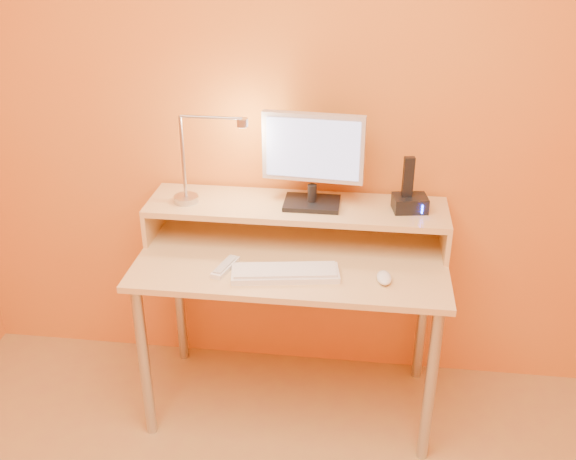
# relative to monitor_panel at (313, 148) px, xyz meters

# --- Properties ---
(wall_back) EXTENTS (3.00, 0.04, 2.50)m
(wall_back) POSITION_rel_monitor_panel_xyz_m (-0.06, 0.16, 0.13)
(wall_back) COLOR orange
(wall_back) RESTS_ON floor
(desk_leg_fl) EXTENTS (0.04, 0.04, 0.69)m
(desk_leg_fl) POSITION_rel_monitor_panel_xyz_m (-0.61, -0.41, -0.77)
(desk_leg_fl) COLOR #AEAEB4
(desk_leg_fl) RESTS_ON floor
(desk_leg_fr) EXTENTS (0.04, 0.04, 0.69)m
(desk_leg_fr) POSITION_rel_monitor_panel_xyz_m (0.49, -0.41, -0.77)
(desk_leg_fr) COLOR #AEAEB4
(desk_leg_fr) RESTS_ON floor
(desk_leg_bl) EXTENTS (0.04, 0.04, 0.69)m
(desk_leg_bl) POSITION_rel_monitor_panel_xyz_m (-0.61, 0.09, -0.77)
(desk_leg_bl) COLOR #AEAEB4
(desk_leg_bl) RESTS_ON floor
(desk_leg_br) EXTENTS (0.04, 0.04, 0.69)m
(desk_leg_br) POSITION_rel_monitor_panel_xyz_m (0.49, 0.09, -0.77)
(desk_leg_br) COLOR #AEAEB4
(desk_leg_br) RESTS_ON floor
(desk_lower) EXTENTS (1.20, 0.60, 0.02)m
(desk_lower) POSITION_rel_monitor_panel_xyz_m (-0.06, -0.16, -0.41)
(desk_lower) COLOR tan
(desk_lower) RESTS_ON floor
(shelf_riser_left) EXTENTS (0.02, 0.30, 0.14)m
(shelf_riser_left) POSITION_rel_monitor_panel_xyz_m (-0.65, -0.01, -0.33)
(shelf_riser_left) COLOR tan
(shelf_riser_left) RESTS_ON desk_lower
(shelf_riser_right) EXTENTS (0.02, 0.30, 0.14)m
(shelf_riser_right) POSITION_rel_monitor_panel_xyz_m (0.53, -0.01, -0.33)
(shelf_riser_right) COLOR tan
(shelf_riser_right) RESTS_ON desk_lower
(desk_shelf) EXTENTS (1.20, 0.30, 0.02)m
(desk_shelf) POSITION_rel_monitor_panel_xyz_m (-0.06, -0.01, -0.25)
(desk_shelf) COLOR tan
(desk_shelf) RESTS_ON desk_lower
(monitor_foot) EXTENTS (0.22, 0.16, 0.02)m
(monitor_foot) POSITION_rel_monitor_panel_xyz_m (0.00, -0.01, -0.23)
(monitor_foot) COLOR black
(monitor_foot) RESTS_ON desk_shelf
(monitor_neck) EXTENTS (0.04, 0.04, 0.07)m
(monitor_neck) POSITION_rel_monitor_panel_xyz_m (0.00, -0.01, -0.19)
(monitor_neck) COLOR black
(monitor_neck) RESTS_ON monitor_foot
(monitor_panel) EXTENTS (0.40, 0.07, 0.27)m
(monitor_panel) POSITION_rel_monitor_panel_xyz_m (0.00, 0.00, 0.00)
(monitor_panel) COLOR silver
(monitor_panel) RESTS_ON monitor_neck
(monitor_back) EXTENTS (0.36, 0.04, 0.23)m
(monitor_back) POSITION_rel_monitor_panel_xyz_m (0.00, 0.02, 0.00)
(monitor_back) COLOR black
(monitor_back) RESTS_ON monitor_panel
(monitor_screen) EXTENTS (0.36, 0.03, 0.23)m
(monitor_screen) POSITION_rel_monitor_panel_xyz_m (0.00, -0.02, 0.00)
(monitor_screen) COLOR #91A2DC
(monitor_screen) RESTS_ON monitor_panel
(lamp_base) EXTENTS (0.10, 0.10, 0.02)m
(lamp_base) POSITION_rel_monitor_panel_xyz_m (-0.50, -0.04, -0.23)
(lamp_base) COLOR #AEAEB4
(lamp_base) RESTS_ON desk_shelf
(lamp_post) EXTENTS (0.01, 0.01, 0.33)m
(lamp_post) POSITION_rel_monitor_panel_xyz_m (-0.50, -0.04, -0.05)
(lamp_post) COLOR #AEAEB4
(lamp_post) RESTS_ON lamp_base
(lamp_arm) EXTENTS (0.24, 0.01, 0.01)m
(lamp_arm) POSITION_rel_monitor_panel_xyz_m (-0.38, -0.04, 0.12)
(lamp_arm) COLOR #AEAEB4
(lamp_arm) RESTS_ON lamp_post
(lamp_head) EXTENTS (0.04, 0.04, 0.03)m
(lamp_head) POSITION_rel_monitor_panel_xyz_m (-0.26, -0.04, 0.10)
(lamp_head) COLOR #AEAEB4
(lamp_head) RESTS_ON lamp_arm
(lamp_bulb) EXTENTS (0.03, 0.03, 0.00)m
(lamp_bulb) POSITION_rel_monitor_panel_xyz_m (-0.26, -0.04, 0.09)
(lamp_bulb) COLOR #FFEAC6
(lamp_bulb) RESTS_ON lamp_head
(phone_dock) EXTENTS (0.15, 0.12, 0.06)m
(phone_dock) POSITION_rel_monitor_panel_xyz_m (0.38, -0.01, -0.21)
(phone_dock) COLOR black
(phone_dock) RESTS_ON desk_shelf
(phone_handset) EXTENTS (0.04, 0.03, 0.16)m
(phone_handset) POSITION_rel_monitor_panel_xyz_m (0.37, -0.01, -0.10)
(phone_handset) COLOR black
(phone_handset) RESTS_ON phone_dock
(phone_led) EXTENTS (0.01, 0.00, 0.04)m
(phone_led) POSITION_rel_monitor_panel_xyz_m (0.43, -0.06, -0.21)
(phone_led) COLOR #294AFF
(phone_led) RESTS_ON phone_dock
(keyboard) EXTENTS (0.41, 0.19, 0.02)m
(keyboard) POSITION_rel_monitor_panel_xyz_m (-0.07, -0.31, -0.39)
(keyboard) COLOR white
(keyboard) RESTS_ON desk_lower
(mouse) EXTENTS (0.06, 0.10, 0.03)m
(mouse) POSITION_rel_monitor_panel_xyz_m (0.29, -0.30, -0.38)
(mouse) COLOR white
(mouse) RESTS_ON desk_lower
(remote_control) EXTENTS (0.08, 0.17, 0.02)m
(remote_control) POSITION_rel_monitor_panel_xyz_m (-0.30, -0.28, -0.39)
(remote_control) COLOR white
(remote_control) RESTS_ON desk_lower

